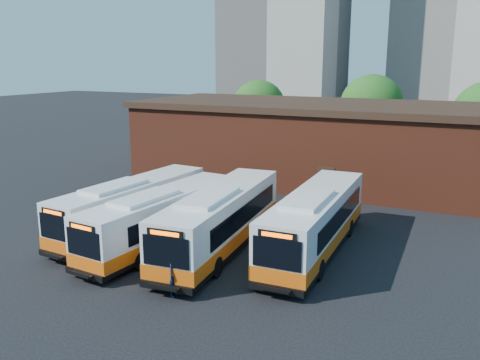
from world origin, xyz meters
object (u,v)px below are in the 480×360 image
at_px(bus_midwest, 163,221).
at_px(transit_worker, 175,275).
at_px(bus_east, 315,224).
at_px(bus_west, 132,209).
at_px(bus_mideast, 221,222).

bearing_deg(bus_midwest, transit_worker, -46.12).
relative_size(bus_east, transit_worker, 6.37).
height_order(bus_west, bus_midwest, bus_west).
bearing_deg(bus_midwest, bus_east, 24.58).
bearing_deg(bus_west, bus_mideast, 1.79).
relative_size(bus_west, bus_midwest, 1.01).
bearing_deg(bus_east, bus_mideast, -160.14).
relative_size(bus_mideast, bus_east, 1.01).
xyz_separation_m(bus_west, bus_mideast, (5.88, -0.31, 0.10)).
height_order(bus_midwest, bus_mideast, bus_mideast).
distance_m(bus_east, transit_worker, 8.35).
bearing_deg(bus_mideast, bus_midwest, -169.55).
xyz_separation_m(bus_mideast, transit_worker, (0.77, -5.63, -0.55)).
height_order(bus_midwest, transit_worker, bus_midwest).
relative_size(bus_midwest, bus_mideast, 0.93).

